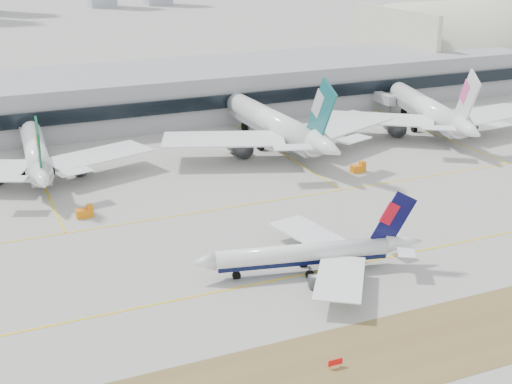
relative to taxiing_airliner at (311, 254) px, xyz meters
name	(u,v)px	position (x,y,z in m)	size (l,w,h in m)	color
ground	(297,262)	(-0.28, 4.46, -3.42)	(3000.00, 3000.00, 0.00)	#99968F
taxiing_airliner	(311,254)	(0.00, 0.00, 0.00)	(41.92, 35.94, 14.20)	white
widebody_eva	(36,155)	(-36.92, 72.70, 1.96)	(56.68, 55.54, 20.24)	white
widebody_cathay	(276,126)	(26.22, 70.37, 3.13)	(69.22, 67.57, 24.67)	white
widebody_china_air	(430,112)	(75.34, 68.26, 2.82)	(64.04, 63.82, 23.48)	white
terminal	(135,95)	(-0.28, 119.30, 4.08)	(280.00, 43.10, 15.00)	gray
hangar	(480,71)	(154.28, 139.46, -3.29)	(91.00, 60.00, 60.00)	beige
hold_sign_left	(335,362)	(-10.51, -27.54, -2.54)	(2.20, 0.15, 1.35)	red
gse_b	(85,212)	(-31.44, 41.50, -2.38)	(3.55, 2.00, 2.60)	orange
gse_c	(359,168)	(36.67, 44.22, -2.38)	(3.55, 2.00, 2.60)	orange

